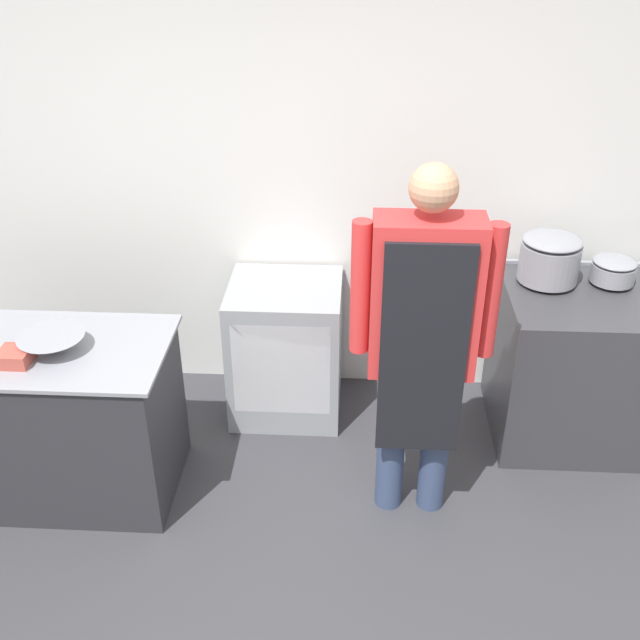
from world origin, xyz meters
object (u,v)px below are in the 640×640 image
(stove, at_px, (572,364))
(sauce_pot, at_px, (613,270))
(stock_pot, at_px, (550,258))
(person_cook, at_px, (422,330))
(fridge_unit, at_px, (286,349))
(plastic_tub, at_px, (15,357))
(mixing_bowl, at_px, (52,343))

(stove, relative_size, sauce_pot, 3.86)
(stock_pot, bearing_deg, person_cook, -132.07)
(fridge_unit, xyz_separation_m, sauce_pot, (1.82, 0.01, 0.57))
(person_cook, bearing_deg, stock_pot, 47.93)
(stock_pot, bearing_deg, plastic_tub, -160.93)
(person_cook, height_order, plastic_tub, person_cook)
(mixing_bowl, bearing_deg, fridge_unit, 36.77)
(person_cook, xyz_separation_m, stock_pot, (0.75, 0.83, -0.01))
(fridge_unit, bearing_deg, sauce_pot, 0.45)
(stove, bearing_deg, stock_pot, 143.54)
(stove, xyz_separation_m, plastic_tub, (-2.83, -0.77, 0.45))
(stove, bearing_deg, sauce_pot, 39.73)
(sauce_pot, bearing_deg, fridge_unit, -179.55)
(stove, xyz_separation_m, fridge_unit, (-1.65, 0.12, -0.03))
(plastic_tub, bearing_deg, stove, 15.31)
(sauce_pot, bearing_deg, stove, -140.27)
(fridge_unit, xyz_separation_m, mixing_bowl, (-1.04, -0.78, 0.49))
(stock_pot, bearing_deg, fridge_unit, -179.44)
(fridge_unit, xyz_separation_m, stock_pot, (1.46, 0.01, 0.64))
(stock_pot, bearing_deg, mixing_bowl, -162.41)
(mixing_bowl, relative_size, plastic_tub, 2.20)
(person_cook, relative_size, stock_pot, 5.66)
(fridge_unit, relative_size, person_cook, 0.45)
(fridge_unit, distance_m, stock_pot, 1.59)
(stove, relative_size, stock_pot, 2.82)
(fridge_unit, distance_m, plastic_tub, 1.56)
(stove, xyz_separation_m, sauce_pot, (0.17, 0.14, 0.54))
(fridge_unit, height_order, stock_pot, stock_pot)
(fridge_unit, distance_m, mixing_bowl, 1.39)
(mixing_bowl, distance_m, plastic_tub, 0.18)
(person_cook, relative_size, mixing_bowl, 5.77)
(person_cook, height_order, sauce_pot, person_cook)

